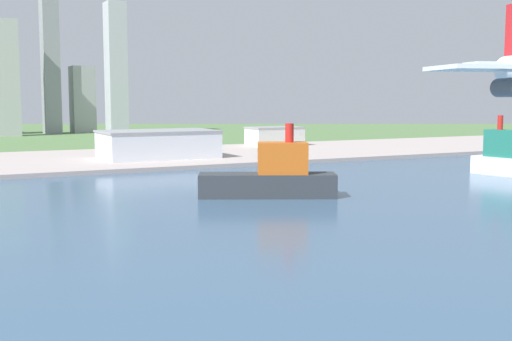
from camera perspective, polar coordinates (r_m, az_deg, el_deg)
The scene contains 6 objects.
ground_plane at distance 223.32m, azimuth -8.35°, elevation -3.70°, with size 2400.00×2400.00×0.00m, color #507443.
water_bay at distance 168.63m, azimuth -1.77°, elevation -6.88°, with size 840.00×360.00×0.15m, color #385675.
industrial_pier at distance 406.38m, azimuth -16.96°, elevation 0.76°, with size 840.00×140.00×2.50m, color #AB9D98.
container_barge at distance 255.39m, azimuth 1.39°, elevation -0.57°, with size 54.11×35.91×28.77m.
warehouse_main at distance 402.76m, azimuth -8.54°, elevation 2.30°, with size 68.85×42.02×16.81m.
warehouse_annex at distance 504.28m, azimuth 1.63°, elevation 3.02°, with size 40.91×25.05×14.35m.
Camera 1 is at (-69.82, 91.40, 38.53)m, focal length 45.82 mm.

